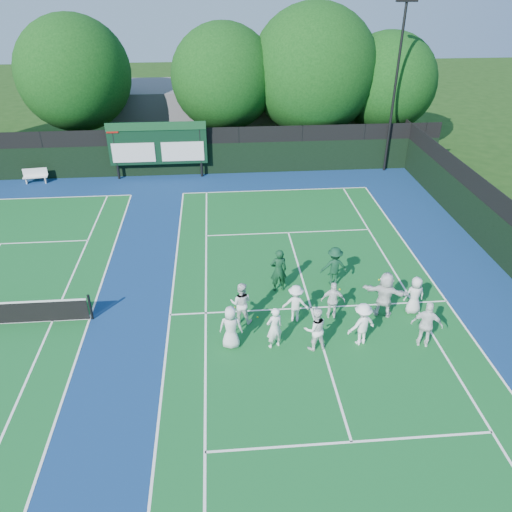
{
  "coord_description": "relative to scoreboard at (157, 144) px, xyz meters",
  "views": [
    {
      "loc": [
        -3.47,
        -14.63,
        11.6
      ],
      "look_at": [
        -2.0,
        3.0,
        1.3
      ],
      "focal_mm": 35.0,
      "sensor_mm": 36.0,
      "label": 1
    }
  ],
  "objects": [
    {
      "name": "tennis_ball_0",
      "position": [
        4.87,
        -15.04,
        -2.16
      ],
      "size": [
        0.07,
        0.07,
        0.07
      ],
      "primitive_type": "sphere",
      "color": "yellow",
      "rests_on": "ground"
    },
    {
      "name": "ground",
      "position": [
        7.01,
        -15.59,
        -2.19
      ],
      "size": [
        120.0,
        120.0,
        0.0
      ],
      "primitive_type": "plane",
      "color": "#18380F",
      "rests_on": "ground"
    },
    {
      "name": "player_back_2",
      "position": [
        7.69,
        -15.21,
        -1.42
      ],
      "size": [
        0.95,
        0.51,
        1.54
      ],
      "primitive_type": "imported",
      "rotation": [
        0.0,
        0.0,
        2.99
      ],
      "color": "white",
      "rests_on": "ground"
    },
    {
      "name": "tennis_ball_3",
      "position": [
        4.03,
        -14.35,
        -2.16
      ],
      "size": [
        0.07,
        0.07,
        0.07
      ],
      "primitive_type": "sphere",
      "color": "yellow",
      "rests_on": "ground"
    },
    {
      "name": "coach_left",
      "position": [
        5.88,
        -13.22,
        -1.24
      ],
      "size": [
        0.74,
        0.53,
        1.9
      ],
      "primitive_type": "imported",
      "rotation": [
        0.0,
        0.0,
        3.25
      ],
      "color": "#0F371E",
      "rests_on": "ground"
    },
    {
      "name": "player_back_0",
      "position": [
        4.24,
        -15.19,
        -1.35
      ],
      "size": [
        0.93,
        0.79,
        1.68
      ],
      "primitive_type": "imported",
      "rotation": [
        0.0,
        0.0,
        2.94
      ],
      "color": "white",
      "rests_on": "ground"
    },
    {
      "name": "light_pole_right",
      "position": [
        14.51,
        0.11,
        4.11
      ],
      "size": [
        1.2,
        0.3,
        10.12
      ],
      "color": "black",
      "rests_on": "ground"
    },
    {
      "name": "clubhouse",
      "position": [
        5.01,
        8.41,
        -0.19
      ],
      "size": [
        18.0,
        6.0,
        4.0
      ],
      "primitive_type": "cube",
      "color": "slate",
      "rests_on": "ground"
    },
    {
      "name": "near_court",
      "position": [
        7.01,
        -14.59,
        -2.18
      ],
      "size": [
        11.05,
        23.85,
        0.01
      ],
      "color": "#125B24",
      "rests_on": "ground"
    },
    {
      "name": "player_front_0",
      "position": [
        3.81,
        -16.58,
        -1.36
      ],
      "size": [
        0.87,
        0.62,
        1.66
      ],
      "primitive_type": "imported",
      "rotation": [
        0.0,
        0.0,
        3.01
      ],
      "color": "silver",
      "rests_on": "ground"
    },
    {
      "name": "tennis_ball_5",
      "position": [
        8.42,
        -13.44,
        -2.16
      ],
      "size": [
        0.07,
        0.07,
        0.07
      ],
      "primitive_type": "sphere",
      "color": "yellow",
      "rests_on": "ground"
    },
    {
      "name": "scoreboard",
      "position": [
        0.0,
        0.0,
        0.0
      ],
      "size": [
        6.0,
        0.21,
        3.55
      ],
      "color": "black",
      "rests_on": "ground"
    },
    {
      "name": "player_front_1",
      "position": [
        5.3,
        -16.73,
        -1.37
      ],
      "size": [
        0.7,
        0.59,
        1.65
      ],
      "primitive_type": "imported",
      "rotation": [
        0.0,
        0.0,
        3.52
      ],
      "color": "white",
      "rests_on": "ground"
    },
    {
      "name": "player_front_4",
      "position": [
        10.55,
        -17.09,
        -1.29
      ],
      "size": [
        1.14,
        0.78,
        1.8
      ],
      "primitive_type": "imported",
      "rotation": [
        0.0,
        0.0,
        2.79
      ],
      "color": "white",
      "rests_on": "ground"
    },
    {
      "name": "tree_c",
      "position": [
        4.4,
        3.99,
        2.93
      ],
      "size": [
        6.86,
        6.86,
        8.74
      ],
      "color": "black",
      "rests_on": "ground"
    },
    {
      "name": "player_back_3",
      "position": [
        9.66,
        -15.22,
        -1.26
      ],
      "size": [
        1.8,
        1.17,
        1.86
      ],
      "primitive_type": "imported",
      "rotation": [
        0.0,
        0.0,
        2.75
      ],
      "color": "white",
      "rests_on": "ground"
    },
    {
      "name": "bench",
      "position": [
        -7.58,
        -0.22,
        -1.7
      ],
      "size": [
        1.47,
        0.56,
        0.91
      ],
      "color": "white",
      "rests_on": "ground"
    },
    {
      "name": "tree_d",
      "position": [
        10.36,
        3.99,
        3.24
      ],
      "size": [
        8.4,
        8.4,
        9.85
      ],
      "color": "black",
      "rests_on": "ground"
    },
    {
      "name": "player_front_3",
      "position": [
        8.36,
        -16.79,
        -1.36
      ],
      "size": [
        1.21,
        0.93,
        1.65
      ],
      "primitive_type": "imported",
      "rotation": [
        0.0,
        0.0,
        3.48
      ],
      "color": "white",
      "rests_on": "ground"
    },
    {
      "name": "player_back_4",
      "position": [
        10.86,
        -15.16,
        -1.41
      ],
      "size": [
        0.79,
        0.54,
        1.56
      ],
      "primitive_type": "imported",
      "rotation": [
        0.0,
        0.0,
        3.2
      ],
      "color": "silver",
      "rests_on": "ground"
    },
    {
      "name": "court_apron",
      "position": [
        1.01,
        -14.59,
        -2.19
      ],
      "size": [
        34.0,
        32.0,
        0.01
      ],
      "primitive_type": "cube",
      "color": "navy",
      "rests_on": "ground"
    },
    {
      "name": "tree_e",
      "position": [
        15.45,
        3.99,
        2.47
      ],
      "size": [
        6.56,
        6.56,
        8.11
      ],
      "color": "black",
      "rests_on": "ground"
    },
    {
      "name": "tennis_ball_1",
      "position": [
        10.25,
        -12.87,
        -2.16
      ],
      "size": [
        0.07,
        0.07,
        0.07
      ],
      "primitive_type": "sphere",
      "color": "yellow",
      "rests_on": "ground"
    },
    {
      "name": "back_fence",
      "position": [
        1.01,
        0.41,
        -0.83
      ],
      "size": [
        34.0,
        0.08,
        3.0
      ],
      "color": "black",
      "rests_on": "ground"
    },
    {
      "name": "tree_b",
      "position": [
        -5.1,
        3.99,
        3.29
      ],
      "size": [
        7.2,
        7.2,
        9.28
      ],
      "color": "black",
      "rests_on": "ground"
    },
    {
      "name": "player_front_2",
      "position": [
        6.69,
        -16.92,
        -1.36
      ],
      "size": [
        0.9,
        0.75,
        1.67
      ],
      "primitive_type": "imported",
      "rotation": [
        0.0,
        0.0,
        3.3
      ],
      "color": "white",
      "rests_on": "ground"
    },
    {
      "name": "player_back_1",
      "position": [
        6.26,
        -15.28,
        -1.43
      ],
      "size": [
        1.07,
        0.72,
        1.52
      ],
      "primitive_type": "imported",
      "rotation": [
        0.0,
        0.0,
        2.97
      ],
      "color": "white",
      "rests_on": "ground"
    },
    {
      "name": "coach_right",
      "position": [
        8.23,
        -12.96,
        -1.33
      ],
      "size": [
        1.12,
        0.64,
        1.72
      ],
      "primitive_type": "imported",
      "rotation": [
        0.0,
        0.0,
        3.14
      ],
      "color": "#0F3822",
      "rests_on": "ground"
    }
  ]
}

